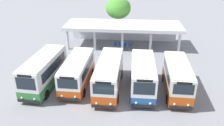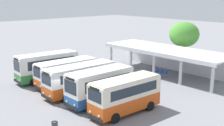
# 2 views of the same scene
# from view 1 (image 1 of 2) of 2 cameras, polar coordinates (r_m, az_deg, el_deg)

# --- Properties ---
(ground_plane) EXTENTS (180.00, 180.00, 0.00)m
(ground_plane) POSITION_cam_1_polar(r_m,az_deg,el_deg) (21.70, -0.16, -10.48)
(ground_plane) COLOR gray
(city_bus_nearest_orange) EXTENTS (2.80, 7.70, 3.36)m
(city_bus_nearest_orange) POSITION_cam_1_polar(r_m,az_deg,el_deg) (24.83, -16.59, -1.75)
(city_bus_nearest_orange) COLOR black
(city_bus_nearest_orange) RESTS_ON ground
(city_bus_second_in_row) EXTENTS (2.54, 7.35, 2.99)m
(city_bus_second_in_row) POSITION_cam_1_polar(r_m,az_deg,el_deg) (24.36, -8.62, -1.97)
(city_bus_second_in_row) COLOR black
(city_bus_second_in_row) RESTS_ON ground
(city_bus_middle_cream) EXTENTS (2.55, 8.04, 3.15)m
(city_bus_middle_cream) POSITION_cam_1_polar(r_m,az_deg,el_deg) (23.31, -0.74, -2.73)
(city_bus_middle_cream) COLOR black
(city_bus_middle_cream) RESTS_ON ground
(city_bus_fourth_amber) EXTENTS (2.41, 6.88, 3.31)m
(city_bus_fourth_amber) POSITION_cam_1_polar(r_m,az_deg,el_deg) (23.07, 7.68, -3.07)
(city_bus_fourth_amber) COLOR black
(city_bus_fourth_amber) RESTS_ON ground
(city_bus_fifth_blue) EXTENTS (2.42, 6.90, 3.20)m
(city_bus_fifth_blue) POSITION_cam_1_polar(r_m,az_deg,el_deg) (23.59, 15.97, -3.37)
(city_bus_fifth_blue) COLOR black
(city_bus_fifth_blue) RESTS_ON ground
(terminal_canopy) EXTENTS (17.46, 5.78, 3.40)m
(terminal_canopy) POSITION_cam_1_polar(r_m,az_deg,el_deg) (35.67, 2.86, 8.77)
(terminal_canopy) COLOR silver
(terminal_canopy) RESTS_ON ground
(waiting_chair_end_by_column) EXTENTS (0.45, 0.45, 0.86)m
(waiting_chair_end_by_column) POSITION_cam_1_polar(r_m,az_deg,el_deg) (34.78, 0.90, 4.69)
(waiting_chair_end_by_column) COLOR slate
(waiting_chair_end_by_column) RESTS_ON ground
(waiting_chair_second_from_end) EXTENTS (0.45, 0.45, 0.86)m
(waiting_chair_second_from_end) POSITION_cam_1_polar(r_m,az_deg,el_deg) (34.66, 2.10, 4.61)
(waiting_chair_second_from_end) COLOR slate
(waiting_chair_second_from_end) RESTS_ON ground
(waiting_chair_middle_seat) EXTENTS (0.45, 0.45, 0.86)m
(waiting_chair_middle_seat) POSITION_cam_1_polar(r_m,az_deg,el_deg) (34.61, 3.31, 4.55)
(waiting_chair_middle_seat) COLOR slate
(waiting_chair_middle_seat) RESTS_ON ground
(waiting_chair_fourth_seat) EXTENTS (0.45, 0.45, 0.86)m
(waiting_chair_fourth_seat) POSITION_cam_1_polar(r_m,az_deg,el_deg) (34.61, 4.53, 4.51)
(waiting_chair_fourth_seat) COLOR slate
(waiting_chair_fourth_seat) RESTS_ON ground
(roadside_tree_behind_canopy) EXTENTS (4.27, 4.27, 6.48)m
(roadside_tree_behind_canopy) POSITION_cam_1_polar(r_m,az_deg,el_deg) (39.97, 1.57, 13.54)
(roadside_tree_behind_canopy) COLOR brown
(roadside_tree_behind_canopy) RESTS_ON ground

